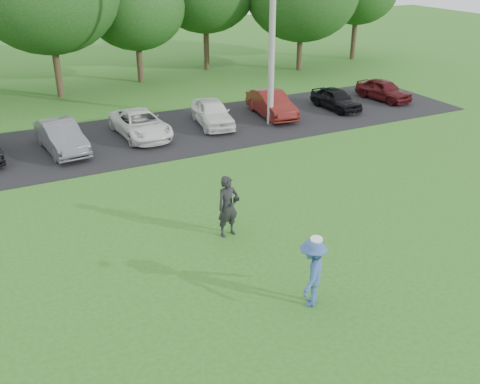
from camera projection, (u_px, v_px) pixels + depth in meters
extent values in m
plane|color=#2C651C|center=(305.00, 295.00, 12.91)|extent=(100.00, 100.00, 0.00)
cube|color=black|center=(143.00, 137.00, 23.43)|extent=(32.00, 6.50, 0.03)
cylinder|color=gray|center=(273.00, 6.00, 22.90)|extent=(0.28, 0.28, 10.52)
imported|color=#345494|center=(312.00, 273.00, 12.27)|extent=(1.23, 1.23, 1.71)
cylinder|color=white|center=(317.00, 239.00, 11.53)|extent=(0.27, 0.27, 0.08)
imported|color=black|center=(228.00, 206.00, 15.22)|extent=(0.72, 0.52, 1.83)
cube|color=black|center=(236.00, 199.00, 15.04)|extent=(0.15, 0.12, 0.10)
imported|color=#56585E|center=(61.00, 137.00, 21.52)|extent=(1.72, 3.84, 1.22)
imported|color=silver|center=(141.00, 124.00, 23.23)|extent=(2.05, 4.05, 1.10)
imported|color=silver|center=(212.00, 113.00, 24.62)|extent=(1.92, 3.70, 1.20)
imported|color=#591713|center=(272.00, 104.00, 25.93)|extent=(1.61, 3.78, 1.21)
imported|color=black|center=(336.00, 99.00, 27.09)|extent=(1.39, 3.16, 1.06)
imported|color=#491013|center=(384.00, 90.00, 28.66)|extent=(1.76, 3.38, 1.10)
cylinder|color=#38281C|center=(58.00, 72.00, 29.01)|extent=(0.36, 0.36, 2.70)
cylinder|color=#38281C|center=(140.00, 64.00, 32.29)|extent=(0.36, 0.36, 2.20)
ellipsoid|color=#214C19|center=(135.00, 7.00, 30.91)|extent=(5.76, 5.76, 4.90)
cylinder|color=#38281C|center=(206.00, 49.00, 35.35)|extent=(0.36, 0.36, 2.70)
cylinder|color=#38281C|center=(299.00, 53.00, 35.42)|extent=(0.36, 0.36, 2.20)
cylinder|color=#38281C|center=(354.00, 40.00, 38.68)|extent=(0.36, 0.36, 2.70)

